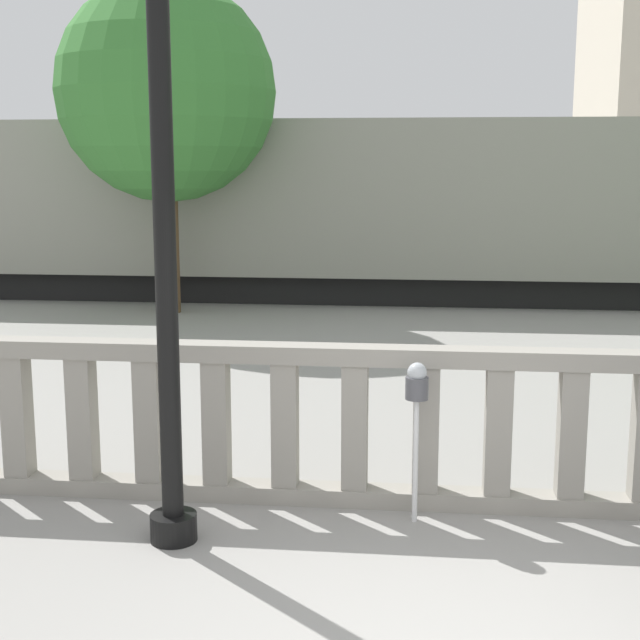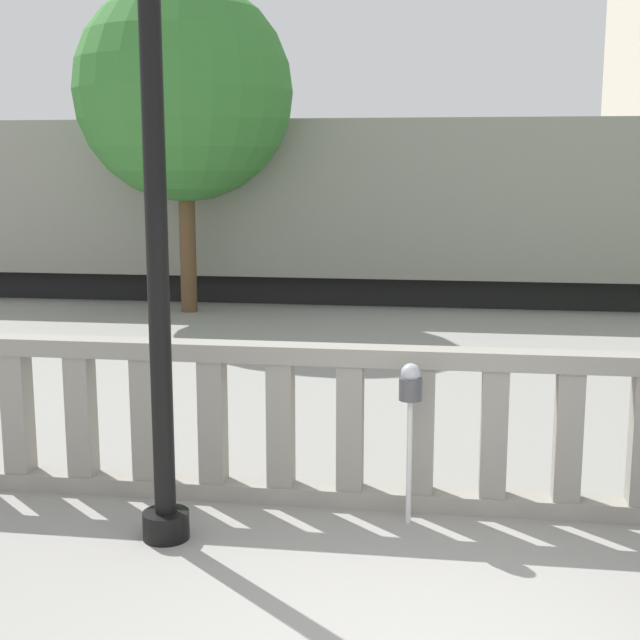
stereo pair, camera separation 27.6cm
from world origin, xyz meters
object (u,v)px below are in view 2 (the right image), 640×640
at_px(parking_meter, 410,396).
at_px(tree_right, 184,92).
at_px(train_near, 193,205).
at_px(lamppost, 153,134).

xyz_separation_m(parking_meter, tree_right, (-4.38, 9.05, 2.88)).
distance_m(parking_meter, train_near, 12.30).
distance_m(train_near, tree_right, 3.07).
distance_m(lamppost, parking_meter, 2.61).
height_order(lamppost, tree_right, tree_right).
relative_size(lamppost, parking_meter, 4.66).
distance_m(parking_meter, tree_right, 10.46).
xyz_separation_m(parking_meter, train_near, (-4.90, 11.26, 0.82)).
relative_size(train_near, tree_right, 5.17).
bearing_deg(train_near, tree_right, -76.69).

